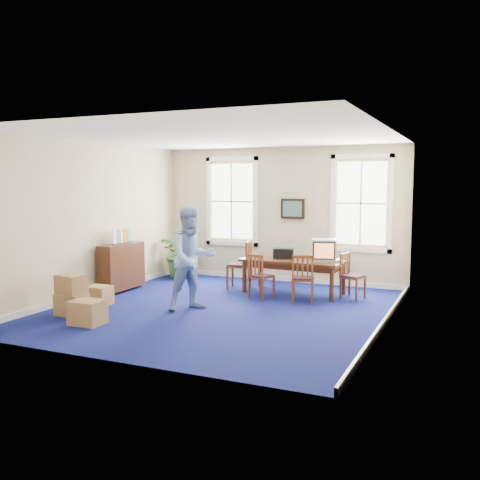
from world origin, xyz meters
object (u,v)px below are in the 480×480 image
at_px(chair_near_left, 261,276).
at_px(cardboard_boxes, 84,294).
at_px(crt_tv, 324,250).
at_px(man, 192,258).
at_px(conference_table, 293,276).
at_px(credenza, 122,269).
at_px(potted_plant, 183,253).

distance_m(chair_near_left, cardboard_boxes, 3.52).
xyz_separation_m(crt_tv, man, (-1.89, -2.22, -0.00)).
bearing_deg(conference_table, credenza, -155.68).
xyz_separation_m(conference_table, cardboard_boxes, (-2.82, -3.34, 0.02)).
relative_size(credenza, potted_plant, 1.01).
xyz_separation_m(chair_near_left, potted_plant, (-2.64, 1.39, 0.16)).
distance_m(credenza, cardboard_boxes, 2.16).
xyz_separation_m(credenza, potted_plant, (0.42, 1.94, 0.13)).
distance_m(crt_tv, man, 2.92).
bearing_deg(crt_tv, potted_plant, 153.88).
relative_size(conference_table, man, 1.12).
xyz_separation_m(chair_near_left, man, (-0.81, -1.44, 0.50)).
bearing_deg(chair_near_left, cardboard_boxes, 65.80).
height_order(potted_plant, cardboard_boxes, potted_plant).
bearing_deg(chair_near_left, potted_plant, -9.53).
bearing_deg(cardboard_boxes, potted_plant, 93.87).
bearing_deg(crt_tv, cardboard_boxes, -152.51).
relative_size(conference_table, crt_tv, 3.97).
relative_size(credenza, cardboard_boxes, 0.94).
relative_size(potted_plant, cardboard_boxes, 0.93).
bearing_deg(potted_plant, crt_tv, -9.15).
bearing_deg(crt_tv, credenza, -179.00).
bearing_deg(man, crt_tv, -3.75).
bearing_deg(chair_near_left, man, 78.73).
bearing_deg(man, chair_near_left, 7.22).
height_order(crt_tv, man, man).
xyz_separation_m(man, cardboard_boxes, (-1.56, -1.17, -0.58)).
relative_size(chair_near_left, potted_plant, 0.74).
xyz_separation_m(potted_plant, cardboard_boxes, (0.27, -3.99, -0.24)).
xyz_separation_m(crt_tv, credenza, (-4.14, -1.34, -0.47)).
bearing_deg(potted_plant, credenza, -102.19).
bearing_deg(conference_table, man, -115.89).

